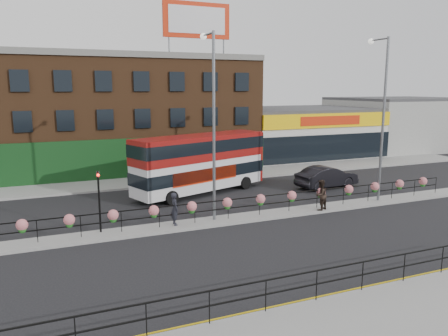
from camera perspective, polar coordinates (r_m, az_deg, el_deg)
name	(u,v)px	position (r m, az deg, el deg)	size (l,w,h in m)	color
ground	(244,219)	(25.45, 2.64, -6.68)	(120.00, 120.00, 0.00)	black
south_pavement	(400,316)	(16.24, 22.04, -17.52)	(60.00, 4.00, 0.15)	gray
north_pavement	(182,179)	(36.29, -5.51, -1.40)	(60.00, 4.00, 0.15)	gray
median	(244,218)	(25.42, 2.64, -6.52)	(60.00, 1.60, 0.15)	gray
yellow_line_inner	(354,289)	(17.77, 16.65, -14.91)	(60.00, 0.10, 0.01)	gold
yellow_line_outer	(357,291)	(17.64, 17.03, -15.12)	(60.00, 0.10, 0.01)	gold
brick_building	(115,113)	(42.47, -14.08, 6.94)	(25.00, 12.21, 10.30)	brown
supermarket	(297,132)	(49.76, 9.52, 4.71)	(15.00, 12.25, 5.30)	silver
warehouse_east	(398,123)	(58.98, 21.76, 5.48)	(14.50, 12.00, 6.30)	#979893
billboard	(197,20)	(39.56, -3.58, 18.69)	(6.00, 0.29, 4.40)	red
median_railing	(244,202)	(25.16, 2.66, -4.40)	(30.04, 0.56, 1.23)	black
south_railing	(317,278)	(15.96, 12.03, -13.92)	(20.04, 0.05, 1.12)	black
double_decker_bus	(201,158)	(31.03, -3.03, 1.34)	(10.63, 5.76, 4.21)	silver
car	(327,177)	(34.05, 13.28, -1.13)	(5.16, 2.29, 1.64)	black
pedestrian_a	(175,209)	(23.83, -6.46, -5.31)	(0.43, 0.65, 1.79)	black
pedestrian_b	(321,195)	(27.14, 12.50, -3.45)	(1.11, 1.00, 1.87)	black
lamp_column_west	(212,110)	(24.04, -1.57, 7.54)	(0.37, 1.81, 10.33)	slate
lamp_column_east	(381,105)	(30.09, 19.84, 7.71)	(0.38, 1.84, 10.51)	slate
traffic_light_median	(99,188)	(23.03, -16.06, -2.55)	(0.15, 0.28, 3.65)	black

